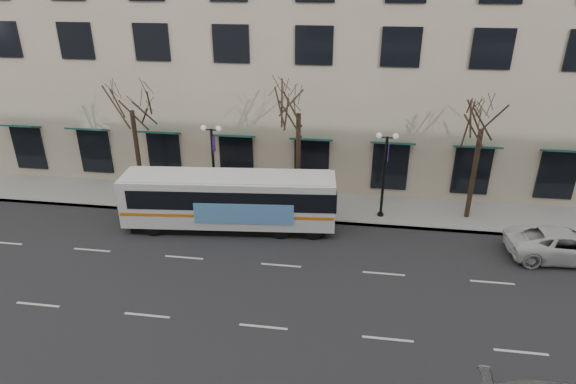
% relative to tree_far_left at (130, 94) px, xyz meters
% --- Properties ---
extents(ground, '(160.00, 160.00, 0.00)m').
position_rel_tree_far_left_xyz_m(ground, '(10.00, -8.80, -6.70)').
color(ground, black).
rests_on(ground, ground).
extents(sidewalk_far, '(80.00, 4.00, 0.15)m').
position_rel_tree_far_left_xyz_m(sidewalk_far, '(15.00, 0.20, -6.62)').
color(sidewalk_far, gray).
rests_on(sidewalk_far, ground).
extents(tree_far_left, '(3.60, 3.60, 8.34)m').
position_rel_tree_far_left_xyz_m(tree_far_left, '(0.00, 0.00, 0.00)').
color(tree_far_left, black).
rests_on(tree_far_left, ground).
extents(tree_far_mid, '(3.60, 3.60, 8.55)m').
position_rel_tree_far_left_xyz_m(tree_far_mid, '(10.00, 0.00, 0.21)').
color(tree_far_mid, black).
rests_on(tree_far_mid, ground).
extents(tree_far_right, '(3.60, 3.60, 8.06)m').
position_rel_tree_far_left_xyz_m(tree_far_right, '(20.00, 0.00, -0.28)').
color(tree_far_right, black).
rests_on(tree_far_right, ground).
extents(lamp_post_left, '(1.22, 0.45, 5.21)m').
position_rel_tree_far_left_xyz_m(lamp_post_left, '(5.01, -0.60, -3.75)').
color(lamp_post_left, black).
rests_on(lamp_post_left, ground).
extents(lamp_post_right, '(1.22, 0.45, 5.21)m').
position_rel_tree_far_left_xyz_m(lamp_post_right, '(15.01, -0.60, -3.75)').
color(lamp_post_right, black).
rests_on(lamp_post_right, ground).
extents(city_bus, '(11.91, 3.66, 3.18)m').
position_rel_tree_far_left_xyz_m(city_bus, '(6.62, -3.00, -4.96)').
color(city_bus, white).
rests_on(city_bus, ground).
extents(white_pickup, '(5.71, 2.88, 1.55)m').
position_rel_tree_far_left_xyz_m(white_pickup, '(23.98, -3.76, -5.92)').
color(white_pickup, silver).
rests_on(white_pickup, ground).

